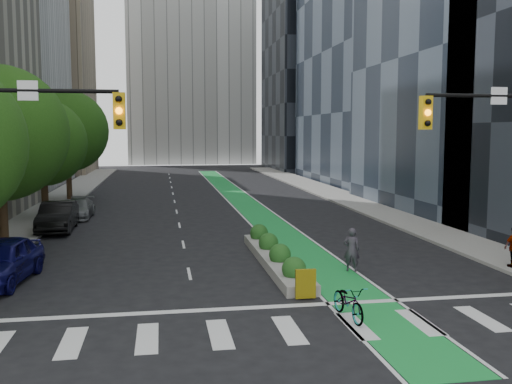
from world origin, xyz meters
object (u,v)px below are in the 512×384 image
object	(u,v)px
bicycle	(348,301)
parked_car_left_mid	(58,217)
parked_car_left_near	(1,261)
median_planter	(275,256)
cyclist	(352,250)
parked_car_left_far	(78,209)

from	to	relation	value
bicycle	parked_car_left_mid	distance (m)	20.80
parked_car_left_near	parked_car_left_mid	distance (m)	11.35
median_planter	parked_car_left_mid	world-z (taller)	parked_car_left_mid
parked_car_left_near	cyclist	bearing A→B (deg)	4.73
parked_car_left_near	parked_car_left_far	distance (m)	16.26
cyclist	parked_car_left_mid	bearing A→B (deg)	-20.64
cyclist	parked_car_left_far	xyz separation A→B (m)	(-12.96, 16.69, -0.26)
median_planter	parked_car_left_near	size ratio (longest dim) A/B	2.06
median_planter	cyclist	distance (m)	3.35
bicycle	parked_car_left_near	size ratio (longest dim) A/B	0.41
cyclist	parked_car_left_far	bearing A→B (deg)	-31.50
parked_car_left_mid	parked_car_left_near	bearing A→B (deg)	-91.67
bicycle	parked_car_left_near	world-z (taller)	parked_car_left_near
bicycle	parked_car_left_mid	world-z (taller)	parked_car_left_mid
parked_car_left_mid	parked_car_left_far	xyz separation A→B (m)	(0.45, 4.90, -0.20)
median_planter	bicycle	xyz separation A→B (m)	(0.80, -7.34, 0.16)
cyclist	parked_car_left_near	distance (m)	13.53
median_planter	parked_car_left_near	bearing A→B (deg)	-173.06
bicycle	median_planter	bearing A→B (deg)	89.87
bicycle	cyclist	distance (m)	5.97
cyclist	parked_car_left_mid	size ratio (longest dim) A/B	0.35
median_planter	cyclist	size ratio (longest dim) A/B	5.70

